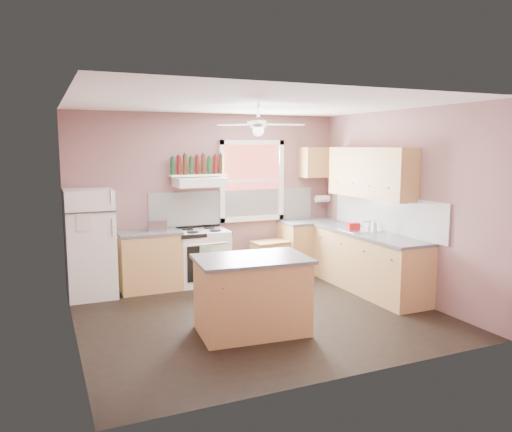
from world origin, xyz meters
name	(u,v)px	position (x,y,z in m)	size (l,w,h in m)	color
floor	(258,314)	(0.00, 0.00, 0.00)	(4.50, 4.50, 0.00)	black
ceiling	(258,104)	(0.00, 0.00, 2.70)	(4.50, 4.50, 0.00)	white
wall_back	(208,197)	(0.00, 2.02, 1.35)	(4.50, 0.05, 2.70)	#825958
wall_right	(401,204)	(2.27, 0.00, 1.35)	(0.05, 4.00, 2.70)	#825958
wall_left	(68,222)	(-2.27, 0.00, 1.35)	(0.05, 4.00, 2.70)	#825958
backsplash_back	(235,207)	(0.45, 1.99, 1.18)	(2.90, 0.03, 0.55)	white
backsplash_right	(385,213)	(2.23, 0.30, 1.18)	(0.03, 2.60, 0.55)	white
window_view	(251,181)	(0.75, 1.98, 1.60)	(1.00, 0.02, 1.20)	maroon
window_frame	(252,181)	(0.75, 1.96, 1.60)	(1.16, 0.07, 1.36)	white
refrigerator	(90,244)	(-1.91, 1.66, 0.79)	(0.67, 0.65, 1.57)	white
base_cabinet_left	(150,262)	(-1.06, 1.70, 0.43)	(0.90, 0.60, 0.86)	#B9814D
counter_left	(149,233)	(-1.06, 1.70, 0.88)	(0.92, 0.62, 0.04)	#4F4F51
toaster	(158,226)	(-0.94, 1.64, 0.99)	(0.28, 0.16, 0.18)	silver
stove	(202,257)	(-0.23, 1.70, 0.43)	(0.82, 0.64, 0.86)	white
range_hood	(200,182)	(-0.23, 1.75, 1.62)	(0.78, 0.50, 0.14)	white
bottle_shelf	(197,175)	(-0.23, 1.87, 1.72)	(0.90, 0.26, 0.03)	white
cart	(270,259)	(0.95, 1.66, 0.30)	(0.59, 0.40, 0.59)	#B9814D
base_cabinet_corner	(310,247)	(1.75, 1.70, 0.43)	(1.00, 0.60, 0.86)	#B9814D
base_cabinet_right	(368,263)	(1.95, 0.30, 0.43)	(0.60, 2.20, 0.86)	#B9814D
counter_corner	(311,222)	(1.75, 1.70, 0.88)	(1.02, 0.62, 0.04)	#4F4F51
counter_right	(369,234)	(1.94, 0.30, 0.88)	(0.62, 2.22, 0.04)	#4F4F51
sink	(361,231)	(1.94, 0.50, 0.90)	(0.55, 0.45, 0.03)	silver
faucet	(369,225)	(2.10, 0.50, 0.97)	(0.03, 0.03, 0.14)	silver
upper_cabinet_right	(370,173)	(2.08, 0.50, 1.78)	(0.33, 1.80, 0.76)	#B9814D
upper_cabinet_corner	(318,162)	(1.95, 1.83, 1.90)	(0.60, 0.33, 0.52)	#B9814D
paper_towel	(322,199)	(2.07, 1.86, 1.25)	(0.12, 0.12, 0.26)	white
island	(252,297)	(-0.33, -0.56, 0.43)	(1.23, 0.78, 0.86)	#B9814D
island_top	(252,259)	(-0.33, -0.56, 0.88)	(1.30, 0.85, 0.04)	#4F4F51
ceiling_fan_hub	(258,124)	(0.00, 0.00, 2.45)	(0.20, 0.20, 0.08)	white
soap_bottle	(375,226)	(1.99, 0.22, 1.01)	(0.08, 0.08, 0.21)	silver
red_caddy	(354,226)	(1.89, 0.62, 0.95)	(0.18, 0.12, 0.10)	red
wine_bottles	(198,165)	(-0.23, 1.87, 1.88)	(0.86, 0.06, 0.31)	#143819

